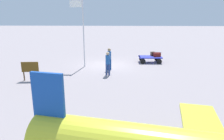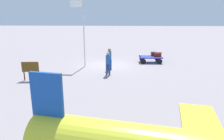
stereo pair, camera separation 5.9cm
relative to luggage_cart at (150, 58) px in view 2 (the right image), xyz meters
The scene contains 9 objects.
ground_plane 4.00m from the luggage_cart, 18.25° to the left, with size 120.00×120.00×0.00m, color gray.
luggage_cart is the anchor object (origin of this frame).
suitcase_grey 0.91m from the luggage_cart, 151.60° to the right, with size 0.63×0.38×0.37m.
suitcase_dark 0.71m from the luggage_cart, behind, with size 0.68×0.44×0.35m.
suitcase_maroon 0.67m from the luggage_cart, 132.84° to the right, with size 0.63×0.47×0.36m.
worker_lead 5.69m from the luggage_cart, 49.72° to the left, with size 0.37×0.37×1.74m.
worker_trailing 4.64m from the luggage_cart, 37.74° to the left, with size 0.38×0.38×1.77m.
flagpole 6.83m from the luggage_cart, 16.62° to the left, with size 1.09×0.10×5.55m.
signboard 10.55m from the luggage_cart, 33.11° to the left, with size 1.13×0.16×1.29m.
Camera 2 is at (-1.08, 17.95, 4.44)m, focal length 33.66 mm.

